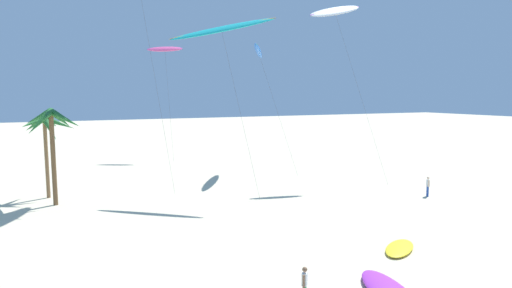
{
  "coord_description": "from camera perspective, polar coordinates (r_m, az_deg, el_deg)",
  "views": [
    {
      "loc": [
        -12.4,
        -0.01,
        8.57
      ],
      "look_at": [
        -0.9,
        24.09,
        5.45
      ],
      "focal_mm": 29.82,
      "sensor_mm": 36.0,
      "label": 1
    }
  ],
  "objects": [
    {
      "name": "flying_kite_0",
      "position": [
        36.14,
        -4.65,
        15.1
      ],
      "size": [
        7.84,
        5.88,
        15.03
      ],
      "color": "#19B2B7",
      "rests_on": "ground"
    },
    {
      "name": "flying_kite_1",
      "position": [
        46.61,
        0.3,
        12.36
      ],
      "size": [
        4.96,
        7.54,
        14.02
      ],
      "color": "blue",
      "rests_on": "ground"
    },
    {
      "name": "flying_kite_3",
      "position": [
        58.97,
        -12.12,
        12.34
      ],
      "size": [
        4.75,
        5.72,
        15.1
      ],
      "color": "#EA5193",
      "rests_on": "ground"
    },
    {
      "name": "person_near_left",
      "position": [
        18.34,
        6.53,
        -18.16
      ],
      "size": [
        0.37,
        0.4,
        1.61
      ],
      "color": "#338E56",
      "rests_on": "ground"
    },
    {
      "name": "flying_kite_2",
      "position": [
        43.03,
        10.53,
        17.1
      ],
      "size": [
        6.42,
        4.79,
        17.5
      ],
      "color": "white",
      "rests_on": "ground"
    },
    {
      "name": "palm_tree_3",
      "position": [
        38.93,
        -26.36,
        1.81
      ],
      "size": [
        4.13,
        4.13,
        6.9
      ],
      "color": "olive",
      "rests_on": "ground"
    },
    {
      "name": "person_near_right",
      "position": [
        38.8,
        22.05,
        -5.19
      ],
      "size": [
        0.32,
        0.46,
        1.69
      ],
      "color": "#284CA3",
      "rests_on": "ground"
    },
    {
      "name": "grounded_kite_0",
      "position": [
        25.46,
        18.69,
        -13.08
      ],
      "size": [
        3.4,
        2.87,
        0.24
      ],
      "color": "yellow",
      "rests_on": "ground"
    },
    {
      "name": "palm_tree_2",
      "position": [
        36.03,
        -25.74,
        2.43
      ],
      "size": [
        4.17,
        4.65,
        7.56
      ],
      "color": "brown",
      "rests_on": "ground"
    }
  ]
}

